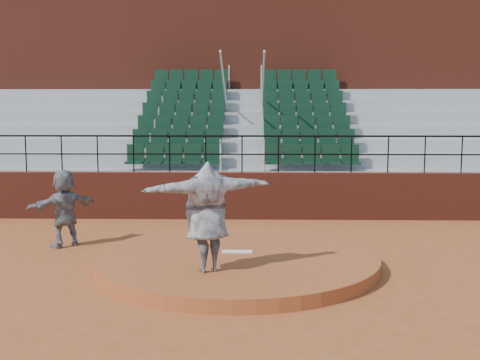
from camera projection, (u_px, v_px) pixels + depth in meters
ground at (237, 267)px, 11.78m from camera, size 90.00×90.00×0.00m
pitchers_mound at (237, 260)px, 11.77m from camera, size 5.50×5.50×0.25m
pitching_rubber at (237, 252)px, 11.90m from camera, size 0.60×0.15×0.03m
boundary_wall at (242, 196)px, 16.66m from camera, size 24.00×0.30×1.30m
wall_railing at (242, 146)px, 16.49m from camera, size 24.04×0.05×1.03m
seating_deck at (244, 156)px, 20.18m from camera, size 24.00×5.97×4.63m
press_box_facade at (246, 94)px, 23.84m from camera, size 24.00×3.00×7.10m
pitcher at (207, 217)px, 10.48m from camera, size 2.43×1.58×1.94m
fielder at (64, 208)px, 13.39m from camera, size 1.52×1.49×1.74m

